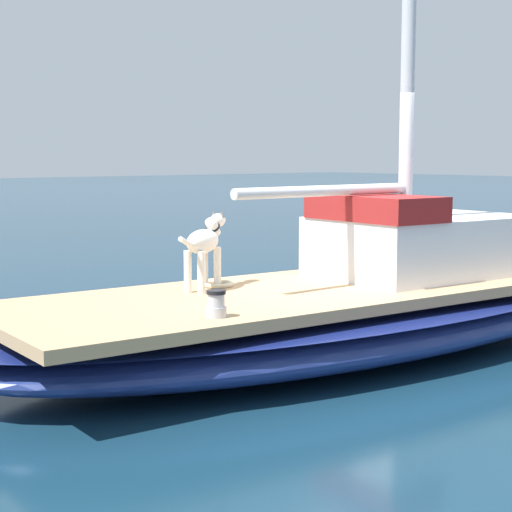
# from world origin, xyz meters

# --- Properties ---
(ground_plane) EXTENTS (120.00, 120.00, 0.00)m
(ground_plane) POSITION_xyz_m (0.00, 0.00, 0.00)
(ground_plane) COLOR #143347
(sailboat_main) EXTENTS (3.08, 7.41, 0.66)m
(sailboat_main) POSITION_xyz_m (0.00, 0.00, 0.34)
(sailboat_main) COLOR navy
(sailboat_main) RESTS_ON ground
(cabin_house) EXTENTS (1.57, 2.32, 0.84)m
(cabin_house) POSITION_xyz_m (0.10, 1.11, 1.01)
(cabin_house) COLOR silver
(cabin_house) RESTS_ON sailboat_main
(dog_white) EXTENTS (0.53, 0.86, 0.70)m
(dog_white) POSITION_xyz_m (-0.57, -1.13, 1.08)
(dog_white) COLOR silver
(dog_white) RESTS_ON sailboat_main
(deck_winch) EXTENTS (0.16, 0.16, 0.21)m
(deck_winch) POSITION_xyz_m (0.57, -1.87, 0.76)
(deck_winch) COLOR #B7B7BC
(deck_winch) RESTS_ON sailboat_main
(coiled_rope) EXTENTS (0.32, 0.32, 0.04)m
(coiled_rope) POSITION_xyz_m (-0.64, -0.95, 0.68)
(coiled_rope) COLOR beige
(coiled_rope) RESTS_ON sailboat_main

